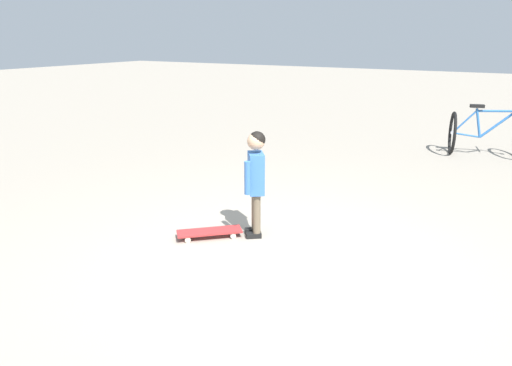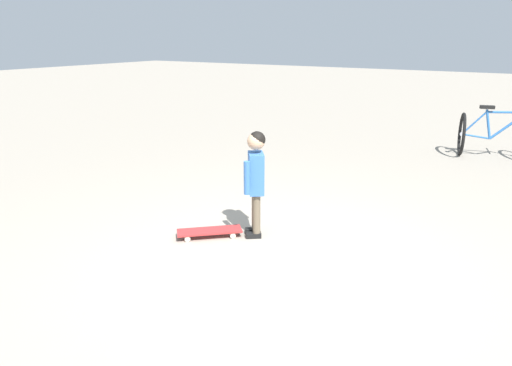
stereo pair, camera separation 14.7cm
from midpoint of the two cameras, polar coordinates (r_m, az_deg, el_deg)
name	(u,v)px [view 1 (the left image)]	position (r m, az deg, el deg)	size (l,w,h in m)	color
ground_plane	(280,264)	(4.35, 1.86, -9.47)	(50.00, 50.00, 0.00)	#9E9384
child_person	(256,173)	(4.71, -0.91, 1.23)	(0.40, 0.27, 1.06)	brown
skateboard	(210,232)	(4.88, -6.33, -5.72)	(0.58, 0.60, 0.07)	#B22D2D
bicycle_mid	(486,133)	(8.87, 24.87, 5.35)	(0.96, 1.22, 0.85)	black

